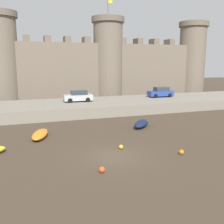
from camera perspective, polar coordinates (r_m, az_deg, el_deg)
name	(u,v)px	position (r m, az deg, el deg)	size (l,w,h in m)	color
ground_plane	(114,156)	(20.35, 0.46, -9.62)	(160.00, 160.00, 0.00)	#423528
quay_road	(71,108)	(37.48, -8.92, 0.94)	(68.33, 10.00, 1.44)	gray
castle	(58,65)	(48.55, -11.62, 10.04)	(62.40, 6.07, 18.19)	#706354
rowboat_foreground_centre	(141,124)	(29.09, 6.43, -2.53)	(3.10, 3.20, 0.78)	#141E3D
rowboat_near_channel_right	(40,134)	(25.95, -15.41, -4.68)	(2.27, 3.86, 0.64)	orange
mooring_buoy_near_channel	(181,152)	(21.38, 14.88, -8.42)	(0.39, 0.39, 0.39)	orange
mooring_buoy_near_shore	(121,147)	(21.91, 1.98, -7.60)	(0.37, 0.37, 0.37)	orange
mooring_buoy_mid_mud	(102,170)	(17.51, -2.21, -12.43)	(0.40, 0.40, 0.40)	#E04C1E
car_quay_centre_west	(78,96)	(38.12, -7.36, 3.43)	(4.15, 1.98, 1.62)	#B2B5B7
car_quay_west	(161,92)	(43.55, 10.55, 4.26)	(4.15, 1.98, 1.62)	#263F99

